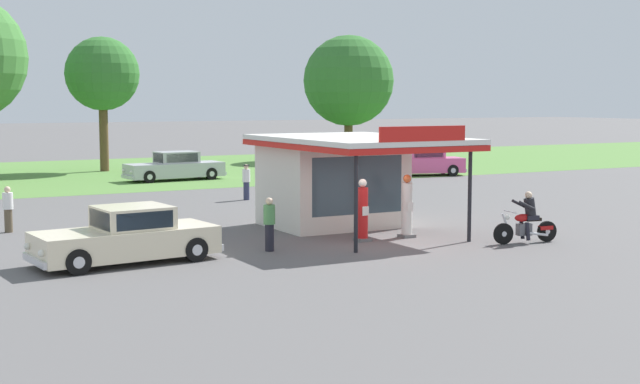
% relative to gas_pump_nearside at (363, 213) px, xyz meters
% --- Properties ---
extents(ground_plane, '(300.00, 300.00, 0.00)m').
position_rel_gas_pump_nearside_xyz_m(ground_plane, '(0.04, -0.74, -0.88)').
color(ground_plane, '#5B5959').
extents(grass_verge_strip, '(120.00, 24.00, 0.01)m').
position_rel_gas_pump_nearside_xyz_m(grass_verge_strip, '(0.04, 29.26, -0.88)').
color(grass_verge_strip, '#56843D').
rests_on(grass_verge_strip, ground).
extents(service_station_kiosk, '(4.96, 7.42, 3.59)m').
position_rel_gas_pump_nearside_xyz_m(service_station_kiosk, '(0.82, 2.99, 0.94)').
color(service_station_kiosk, silver).
rests_on(service_station_kiosk, ground).
extents(gas_pump_nearside, '(0.44, 0.44, 1.93)m').
position_rel_gas_pump_nearside_xyz_m(gas_pump_nearside, '(0.00, 0.00, 0.00)').
color(gas_pump_nearside, slate).
rests_on(gas_pump_nearside, ground).
extents(gas_pump_offside, '(0.44, 0.44, 2.00)m').
position_rel_gas_pump_nearside_xyz_m(gas_pump_offside, '(1.64, 0.00, 0.03)').
color(gas_pump_offside, slate).
rests_on(gas_pump_offside, ground).
extents(motorcycle_with_rider, '(2.15, 0.73, 1.58)m').
position_rel_gas_pump_nearside_xyz_m(motorcycle_with_rider, '(4.23, -2.66, -0.23)').
color(motorcycle_with_rider, black).
rests_on(motorcycle_with_rider, ground).
extents(featured_classic_sedan, '(5.10, 2.40, 1.51)m').
position_rel_gas_pump_nearside_xyz_m(featured_classic_sedan, '(-7.39, -0.03, -0.21)').
color(featured_classic_sedan, beige).
rests_on(featured_classic_sedan, ground).
extents(parked_car_back_row_centre, '(5.29, 3.10, 1.56)m').
position_rel_gas_pump_nearside_xyz_m(parked_car_back_row_centre, '(15.29, 18.64, -0.17)').
color(parked_car_back_row_centre, '#E55993').
rests_on(parked_car_back_row_centre, ground).
extents(parked_car_back_row_centre_right, '(5.60, 2.17, 1.56)m').
position_rel_gas_pump_nearside_xyz_m(parked_car_back_row_centre_right, '(1.74, 22.53, -0.18)').
color(parked_car_back_row_centre_right, '#B7B7BC').
rests_on(parked_car_back_row_centre_right, ground).
extents(bystander_strolling_foreground, '(0.34, 0.34, 1.55)m').
position_rel_gas_pump_nearside_xyz_m(bystander_strolling_foreground, '(-3.27, -0.23, -0.07)').
color(bystander_strolling_foreground, black).
rests_on(bystander_strolling_foreground, ground).
extents(bystander_chatting_near_pumps, '(0.34, 0.34, 1.52)m').
position_rel_gas_pump_nearside_xyz_m(bystander_chatting_near_pumps, '(-9.31, 7.11, -0.09)').
color(bystander_chatting_near_pumps, brown).
rests_on(bystander_chatting_near_pumps, ground).
extents(bystander_leaning_by_kiosk, '(0.34, 0.34, 1.56)m').
position_rel_gas_pump_nearside_xyz_m(bystander_leaning_by_kiosk, '(1.37, 12.03, -0.06)').
color(bystander_leaning_by_kiosk, '#2D3351').
rests_on(bystander_leaning_by_kiosk, ground).
extents(tree_oak_far_right, '(6.59, 6.59, 9.05)m').
position_rel_gas_pump_nearside_xyz_m(tree_oak_far_right, '(18.26, 32.48, 4.72)').
color(tree_oak_far_right, brown).
rests_on(tree_oak_far_right, ground).
extents(tree_oak_distant_spare, '(4.47, 4.47, 8.18)m').
position_rel_gas_pump_nearside_xyz_m(tree_oak_distant_spare, '(-0.05, 30.42, 5.00)').
color(tree_oak_distant_spare, brown).
rests_on(tree_oak_distant_spare, ground).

